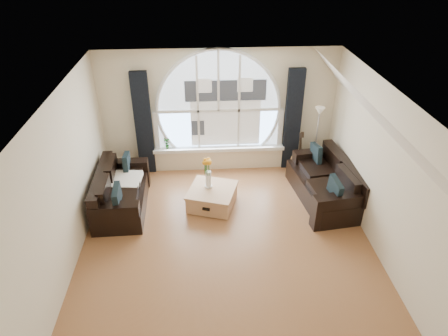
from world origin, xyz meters
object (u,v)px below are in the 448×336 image
(sofa_left, at_px, (121,190))
(vase_flowers, at_px, (208,170))
(potted_plant, at_px, (167,143))
(coffee_chest, at_px, (212,196))
(guitar, at_px, (299,152))
(floor_lamp, at_px, (316,142))
(sofa_right, at_px, (325,182))

(sofa_left, xyz_separation_m, vase_flowers, (1.68, 0.03, 0.37))
(potted_plant, bearing_deg, coffee_chest, -56.71)
(guitar, xyz_separation_m, potted_plant, (-2.88, 0.31, 0.16))
(floor_lamp, xyz_separation_m, potted_plant, (-3.19, 0.40, -0.11))
(guitar, distance_m, potted_plant, 2.90)
(guitar, bearing_deg, vase_flowers, -157.64)
(floor_lamp, bearing_deg, guitar, 163.43)
(sofa_left, relative_size, guitar, 1.67)
(coffee_chest, relative_size, floor_lamp, 0.54)
(sofa_left, distance_m, potted_plant, 1.61)
(floor_lamp, bearing_deg, sofa_right, -90.15)
(sofa_left, xyz_separation_m, coffee_chest, (1.74, -0.06, -0.19))
(floor_lamp, distance_m, guitar, 0.42)
(sofa_right, xyz_separation_m, potted_plant, (-3.19, 1.34, 0.29))
(sofa_right, relative_size, coffee_chest, 2.21)
(sofa_left, distance_m, coffee_chest, 1.76)
(sofa_right, relative_size, potted_plant, 7.02)
(sofa_right, bearing_deg, coffee_chest, 174.57)
(sofa_right, bearing_deg, potted_plant, 149.69)
(floor_lamp, bearing_deg, vase_flowers, -158.18)
(vase_flowers, xyz_separation_m, floor_lamp, (2.32, 0.93, 0.03))
(sofa_left, xyz_separation_m, sofa_right, (4.00, 0.02, 0.00))
(sofa_left, bearing_deg, coffee_chest, -3.38)
(sofa_left, height_order, coffee_chest, sofa_left)
(coffee_chest, bearing_deg, sofa_right, 19.70)
(sofa_right, distance_m, guitar, 1.08)
(coffee_chest, distance_m, floor_lamp, 2.55)
(sofa_left, height_order, potted_plant, potted_plant)
(potted_plant, bearing_deg, sofa_left, -120.76)
(vase_flowers, bearing_deg, potted_plant, 123.09)
(vase_flowers, relative_size, potted_plant, 2.56)
(vase_flowers, xyz_separation_m, potted_plant, (-0.87, 1.33, -0.09))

